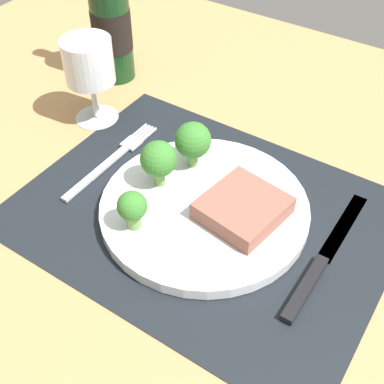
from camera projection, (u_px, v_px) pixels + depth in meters
ground_plane at (204, 222)px, 67.01cm from camera, size 140.00×110.00×3.00cm
placemat at (204, 213)px, 65.86cm from camera, size 46.57×35.78×0.30cm
plate at (204, 208)px, 65.20cm from camera, size 26.64×26.64×1.60cm
steak at (243, 208)px, 62.45cm from camera, size 10.38×10.78×2.39cm
broccoli_center at (132, 208)px, 59.80cm from camera, size 3.63×3.63×5.23cm
broccoli_front_edge at (159, 159)px, 64.61cm from camera, size 4.74×4.74×6.57cm
broccoli_back_left at (193, 141)px, 67.23cm from camera, size 4.91×4.91×6.69cm
fork at (112, 159)px, 72.95cm from camera, size 2.40×19.20×0.50cm
knife at (321, 262)px, 59.61cm from camera, size 1.80×23.00×0.80cm
wine_bottle at (111, 21)px, 83.04cm from camera, size 6.59×6.59×28.21cm
wine_glass at (89, 66)px, 74.61cm from camera, size 7.41×7.41×13.38cm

